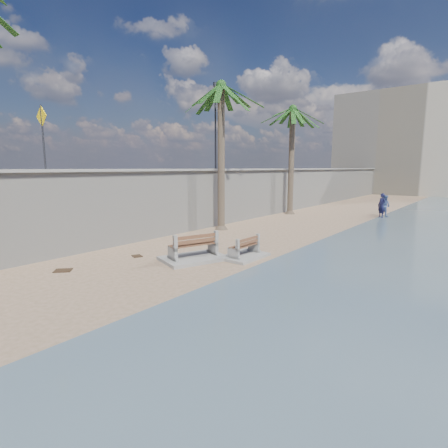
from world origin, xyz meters
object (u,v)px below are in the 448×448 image
Objects in this scene: palm_mid at (221,88)px; palm_back at (293,111)px; bench_near at (194,249)px; bench_far at (244,249)px; person_a at (382,204)px; person_b at (385,205)px.

palm_mid is 9.01m from palm_back.
bench_near is at bearing -76.39° from palm_back.
bench_far is 0.96× the size of person_a.
person_a is (2.66, 17.44, 0.58)m from bench_near.
person_b is (6.37, 3.08, -7.10)m from palm_back.
person_a is at bearing 112.80° from person_b.
bench_near is 0.32× the size of palm_mid.
bench_far is 0.22× the size of palm_mid.
palm_mid reaches higher than person_b.
bench_near is 1.40× the size of person_a.
person_b is at bearing 85.49° from bench_far.
palm_back is (-5.05, 13.65, 7.64)m from bench_far.
palm_back reaches higher than person_a.
palm_mid is 4.41× the size of person_a.
person_b is (1.32, 16.73, 0.54)m from bench_far.
palm_back is 5.00× the size of person_b.
person_a is at bearing 85.33° from bench_far.
palm_mid is (-3.55, 6.22, 7.69)m from bench_near.
person_b is at bearing 62.71° from palm_mid.
palm_back is at bearing 110.32° from bench_far.
palm_mid reaches higher than person_a.
bench_near is 1.45× the size of bench_far.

